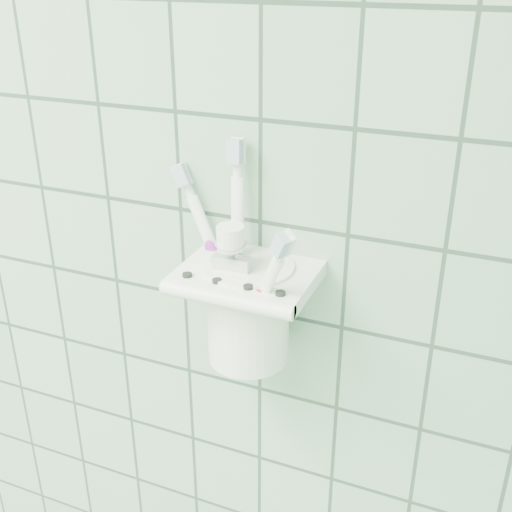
{
  "coord_description": "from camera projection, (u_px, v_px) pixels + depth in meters",
  "views": [
    {
      "loc": [
        0.88,
        0.63,
        1.61
      ],
      "look_at": [
        0.69,
        1.1,
        1.37
      ],
      "focal_mm": 45.0,
      "sensor_mm": 36.0,
      "label": 1
    }
  ],
  "objects": [
    {
      "name": "holder_bracket",
      "position": [
        248.0,
        277.0,
        0.64
      ],
      "size": [
        0.13,
        0.11,
        0.04
      ],
      "color": "white",
      "rests_on": "wall_back"
    },
    {
      "name": "cup",
      "position": [
        248.0,
        308.0,
        0.66
      ],
      "size": [
        0.09,
        0.09,
        0.11
      ],
      "color": "white",
      "rests_on": "holder_bracket"
    },
    {
      "name": "toothbrush_pink",
      "position": [
        249.0,
        255.0,
        0.65
      ],
      "size": [
        0.09,
        0.03,
        0.2
      ],
      "rotation": [
        -0.2,
        -0.42,
        0.25
      ],
      "color": "white",
      "rests_on": "cup"
    },
    {
      "name": "toothbrush_blue",
      "position": [
        236.0,
        249.0,
        0.64
      ],
      "size": [
        0.02,
        0.04,
        0.22
      ],
      "rotation": [
        -0.12,
        -0.04,
        -0.04
      ],
      "color": "white",
      "rests_on": "cup"
    },
    {
      "name": "toothbrush_orange",
      "position": [
        237.0,
        265.0,
        0.64
      ],
      "size": [
        0.08,
        0.07,
        0.19
      ],
      "rotation": [
        0.08,
        0.52,
        -0.52
      ],
      "color": "white",
      "rests_on": "cup"
    },
    {
      "name": "toothpaste_tube",
      "position": [
        235.0,
        282.0,
        0.63
      ],
      "size": [
        0.04,
        0.03,
        0.15
      ],
      "rotation": [
        0.04,
        -0.01,
        0.03
      ],
      "color": "silver",
      "rests_on": "cup"
    }
  ]
}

